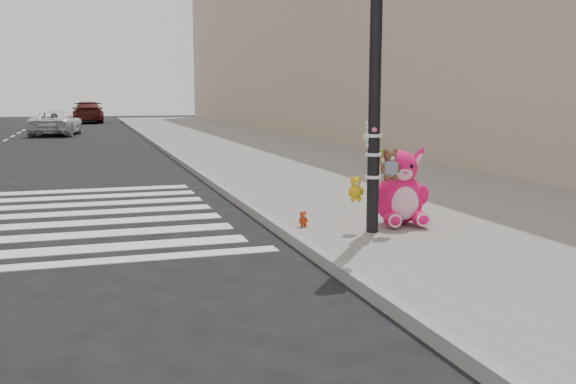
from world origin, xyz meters
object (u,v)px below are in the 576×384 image
object	(u,v)px
red_teddy	(303,219)
car_white_near	(56,123)
pink_bunny	(400,192)
signal_pole	(376,108)

from	to	relation	value
red_teddy	car_white_near	world-z (taller)	car_white_near
pink_bunny	car_white_near	world-z (taller)	pink_bunny
car_white_near	red_teddy	bearing A→B (deg)	107.87
pink_bunny	red_teddy	bearing A→B (deg)	178.60
pink_bunny	car_white_near	xyz separation A→B (m)	(-5.66, 26.11, 0.01)
signal_pole	red_teddy	distance (m)	1.84
signal_pole	red_teddy	bearing A→B (deg)	143.75
signal_pole	car_white_near	size ratio (longest dim) A/B	0.91
signal_pole	car_white_near	bearing A→B (deg)	100.90
signal_pole	car_white_near	xyz separation A→B (m)	(-5.09, 26.46, -1.19)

